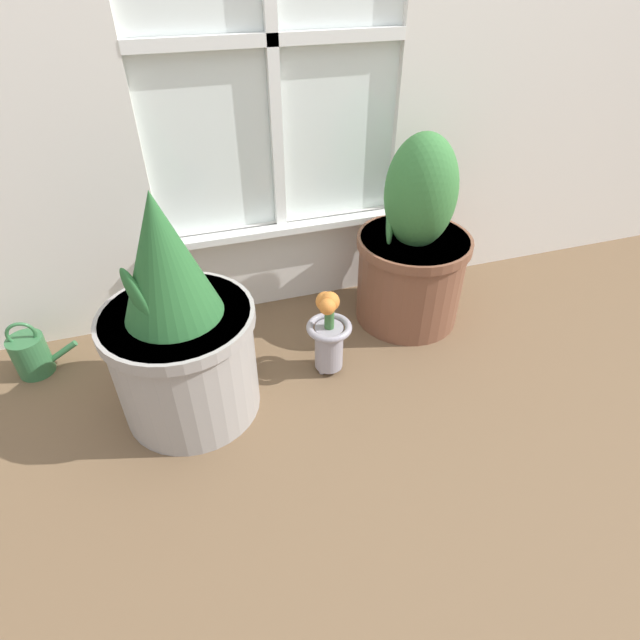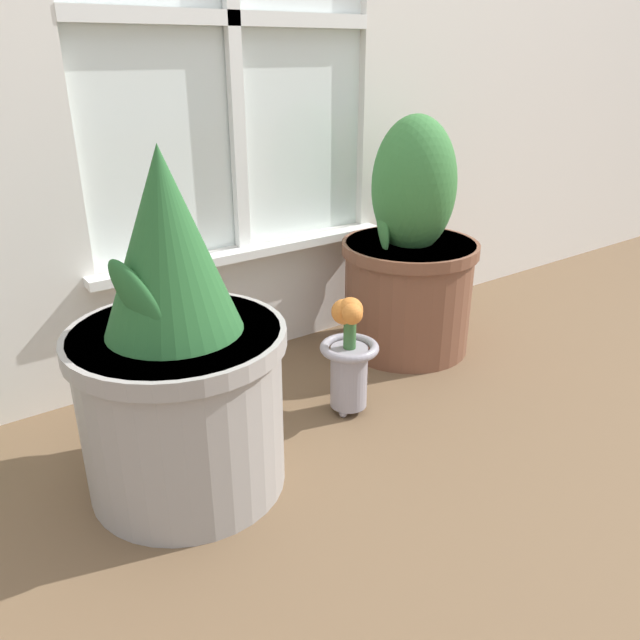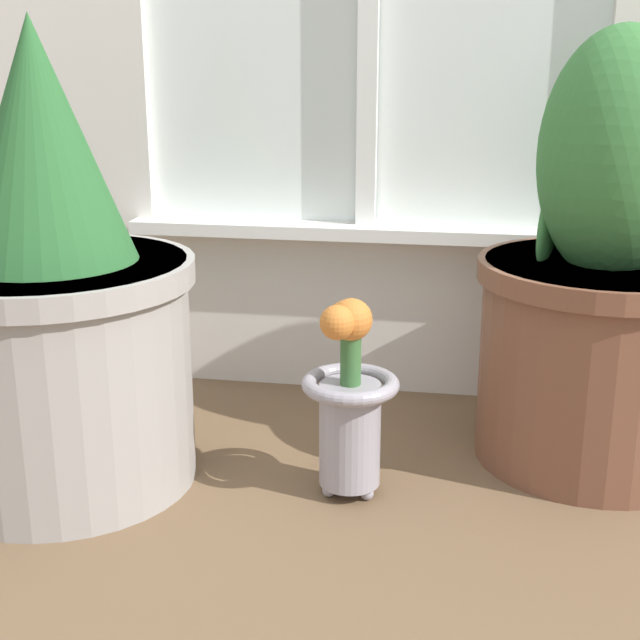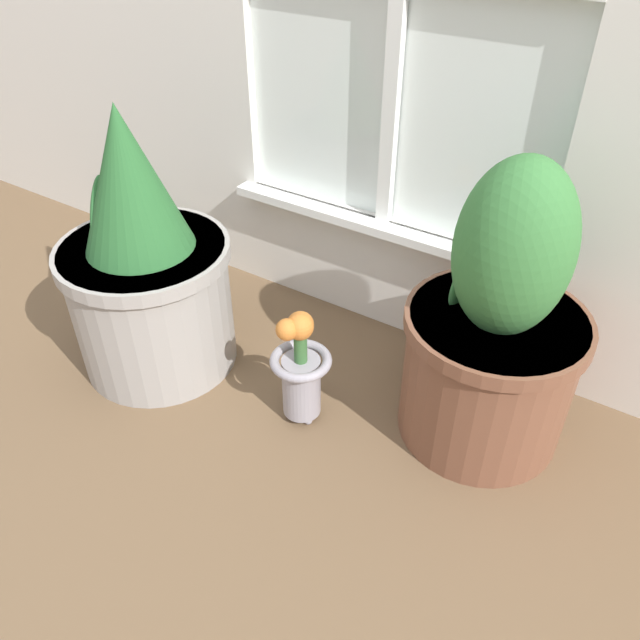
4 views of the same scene
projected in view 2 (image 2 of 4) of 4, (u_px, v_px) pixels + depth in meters
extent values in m
plane|color=brown|center=(391.00, 454.00, 1.40)|extent=(10.00, 10.00, 0.00)
cube|color=silver|center=(244.00, 298.00, 1.83)|extent=(0.84, 0.05, 0.33)
cube|color=white|center=(227.00, 18.00, 1.55)|extent=(0.84, 0.02, 1.16)
cube|color=white|center=(232.00, 18.00, 1.53)|extent=(0.04, 0.02, 1.16)
cube|color=white|center=(232.00, 18.00, 1.53)|extent=(0.84, 0.02, 0.04)
cube|color=white|center=(249.00, 252.00, 1.74)|extent=(0.90, 0.06, 0.02)
cylinder|color=#9E9993|center=(183.00, 409.00, 1.25)|extent=(0.40, 0.40, 0.35)
cylinder|color=#9E9993|center=(176.00, 338.00, 1.19)|extent=(0.42, 0.42, 0.03)
cylinder|color=#38281E|center=(176.00, 332.00, 1.18)|extent=(0.37, 0.37, 0.01)
cone|color=#28602D|center=(166.00, 242.00, 1.11)|extent=(0.26, 0.26, 0.34)
ellipsoid|color=#28602D|center=(141.00, 303.00, 1.07)|extent=(0.11, 0.16, 0.18)
cylinder|color=brown|center=(407.00, 296.00, 1.85)|extent=(0.37, 0.37, 0.33)
cylinder|color=brown|center=(410.00, 248.00, 1.79)|extent=(0.40, 0.40, 0.03)
cylinder|color=#38281E|center=(410.00, 244.00, 1.79)|extent=(0.34, 0.34, 0.01)
ellipsoid|color=#387538|center=(414.00, 186.00, 1.72)|extent=(0.24, 0.24, 0.38)
ellipsoid|color=#387538|center=(382.00, 213.00, 1.74)|extent=(0.10, 0.17, 0.23)
sphere|color=#99939E|center=(340.00, 401.00, 1.59)|extent=(0.02, 0.02, 0.02)
sphere|color=#99939E|center=(343.00, 413.00, 1.54)|extent=(0.02, 0.02, 0.02)
sphere|color=#99939E|center=(361.00, 406.00, 1.57)|extent=(0.02, 0.02, 0.02)
cylinder|color=#99939E|center=(349.00, 377.00, 1.53)|extent=(0.09, 0.09, 0.16)
torus|color=#99939E|center=(349.00, 348.00, 1.50)|extent=(0.14, 0.14, 0.02)
cylinder|color=#386633|center=(350.00, 331.00, 1.49)|extent=(0.03, 0.03, 0.09)
sphere|color=orange|center=(350.00, 310.00, 1.46)|extent=(0.06, 0.06, 0.06)
sphere|color=orange|center=(344.00, 312.00, 1.47)|extent=(0.06, 0.06, 0.06)
sphere|color=orange|center=(352.00, 314.00, 1.43)|extent=(0.05, 0.05, 0.05)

